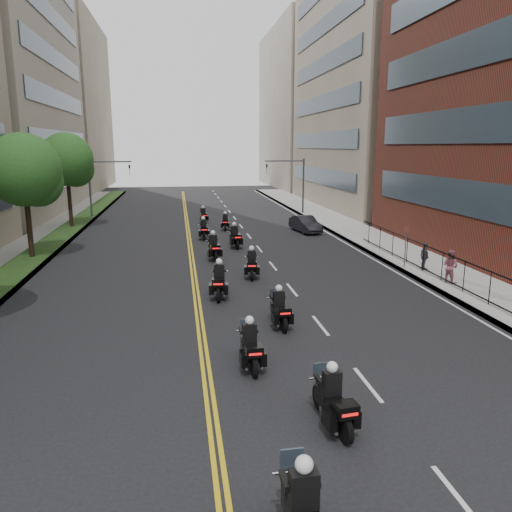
{
  "coord_description": "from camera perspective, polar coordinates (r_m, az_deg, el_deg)",
  "views": [
    {
      "loc": [
        -2.12,
        -7.86,
        6.87
      ],
      "look_at": [
        1.25,
        13.92,
        2.0
      ],
      "focal_mm": 35.0,
      "sensor_mm": 36.0,
      "label": 1
    }
  ],
  "objects": [
    {
      "name": "motorcycle_2",
      "position": [
        15.97,
        -0.65,
        -10.43
      ],
      "size": [
        0.52,
        2.25,
        1.66
      ],
      "rotation": [
        0.0,
        0.0,
        0.03
      ],
      "color": "black",
      "rests_on": "ground"
    },
    {
      "name": "motorcycle_5",
      "position": [
        26.53,
        -0.49,
        -1.04
      ],
      "size": [
        0.69,
        2.29,
        1.69
      ],
      "rotation": [
        0.0,
        0.0,
        -0.13
      ],
      "color": "black",
      "rests_on": "ground"
    },
    {
      "name": "motorcycle_8",
      "position": [
        37.74,
        -6.01,
        2.96
      ],
      "size": [
        0.53,
        2.31,
        1.71
      ],
      "rotation": [
        0.0,
        0.0,
        0.01
      ],
      "color": "black",
      "rests_on": "ground"
    },
    {
      "name": "pedestrian_c",
      "position": [
        29.04,
        18.71,
        -0.04
      ],
      "size": [
        0.41,
        0.9,
        1.52
      ],
      "primitive_type": "imported",
      "rotation": [
        0.0,
        0.0,
        1.53
      ],
      "color": "#414047",
      "rests_on": "sidewalk_right"
    },
    {
      "name": "building_right_far",
      "position": [
        89.26,
        6.83,
        16.33
      ],
      "size": [
        15.0,
        28.0,
        26.0
      ],
      "primitive_type": "cube",
      "color": "gray",
      "rests_on": "ground"
    },
    {
      "name": "motorcycle_9",
      "position": [
        41.71,
        -3.54,
        3.82
      ],
      "size": [
        0.59,
        2.09,
        1.55
      ],
      "rotation": [
        0.0,
        0.0,
        -0.11
      ],
      "color": "black",
      "rests_on": "ground"
    },
    {
      "name": "traffic_signal_right",
      "position": [
        51.3,
        4.39,
        8.89
      ],
      "size": [
        4.09,
        0.2,
        5.6
      ],
      "color": "#3F3F44",
      "rests_on": "ground"
    },
    {
      "name": "building_right_tan",
      "position": [
        61.18,
        14.85,
        19.72
      ],
      "size": [
        15.11,
        28.0,
        30.0
      ],
      "color": "gray",
      "rests_on": "ground"
    },
    {
      "name": "motorcycle_10",
      "position": [
        45.86,
        -6.04,
        4.56
      ],
      "size": [
        0.59,
        2.1,
        1.55
      ],
      "rotation": [
        0.0,
        0.0,
        0.1
      ],
      "color": "black",
      "rests_on": "ground"
    },
    {
      "name": "building_left_far",
      "position": [
        88.34,
        -22.67,
        15.53
      ],
      "size": [
        16.0,
        28.0,
        26.0
      ],
      "primitive_type": "cube",
      "color": "gray",
      "rests_on": "ground"
    },
    {
      "name": "sidewalk_right",
      "position": [
        36.4,
        14.19,
        1.33
      ],
      "size": [
        4.0,
        90.0,
        0.15
      ],
      "primitive_type": "cube",
      "color": "gray",
      "rests_on": "ground"
    },
    {
      "name": "motorcycle_3",
      "position": [
        19.45,
        2.7,
        -6.21
      ],
      "size": [
        0.53,
        2.21,
        1.63
      ],
      "rotation": [
        0.0,
        0.0,
        0.04
      ],
      "color": "black",
      "rests_on": "ground"
    },
    {
      "name": "sidewalk_left",
      "position": [
        34.98,
        -25.03,
        0.08
      ],
      "size": [
        4.0,
        90.0,
        0.15
      ],
      "primitive_type": "cube",
      "color": "gray",
      "rests_on": "ground"
    },
    {
      "name": "motorcycle_7",
      "position": [
        34.37,
        -2.44,
        2.11
      ],
      "size": [
        0.66,
        2.37,
        1.75
      ],
      "rotation": [
        0.0,
        0.0,
        0.1
      ],
      "color": "black",
      "rests_on": "ground"
    },
    {
      "name": "motorcycle_6",
      "position": [
        30.79,
        -4.88,
        0.89
      ],
      "size": [
        0.65,
        2.44,
        1.8
      ],
      "rotation": [
        0.0,
        0.0,
        0.08
      ],
      "color": "black",
      "rests_on": "ground"
    },
    {
      "name": "motorcycle_1",
      "position": [
        13.0,
        8.83,
        -16.18
      ],
      "size": [
        0.65,
        2.29,
        1.69
      ],
      "rotation": [
        0.0,
        0.0,
        0.11
      ],
      "color": "black",
      "rests_on": "ground"
    },
    {
      "name": "parked_sedan",
      "position": [
        40.83,
        5.65,
        3.66
      ],
      "size": [
        2.01,
        4.16,
        1.31
      ],
      "primitive_type": "imported",
      "rotation": [
        0.0,
        0.0,
        0.16
      ],
      "color": "black",
      "rests_on": "ground"
    },
    {
      "name": "grass_strip",
      "position": [
        34.74,
        -23.78,
        0.28
      ],
      "size": [
        2.0,
        90.0,
        0.04
      ],
      "primitive_type": "cube",
      "color": "#163613",
      "rests_on": "sidewalk_left"
    },
    {
      "name": "iron_fence",
      "position": [
        24.54,
        23.88,
        -2.69
      ],
      "size": [
        0.05,
        28.0,
        1.5
      ],
      "color": "black",
      "rests_on": "sidewalk_right"
    },
    {
      "name": "motorcycle_4",
      "position": [
        23.1,
        -4.22,
        -3.01
      ],
      "size": [
        0.74,
        2.46,
        1.82
      ],
      "rotation": [
        0.0,
        0.0,
        -0.13
      ],
      "color": "black",
      "rests_on": "ground"
    },
    {
      "name": "pedestrian_b",
      "position": [
        26.74,
        21.33,
        -1.09
      ],
      "size": [
        0.93,
        1.02,
        1.69
      ],
      "primitive_type": "imported",
      "rotation": [
        0.0,
        0.0,
        2.02
      ],
      "color": "#92505B",
      "rests_on": "sidewalk_right"
    },
    {
      "name": "traffic_signal_left",
      "position": [
        50.5,
        -17.43,
        8.31
      ],
      "size": [
        4.09,
        0.2,
        5.6
      ],
      "color": "#3F3F44",
      "rests_on": "ground"
    }
  ]
}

